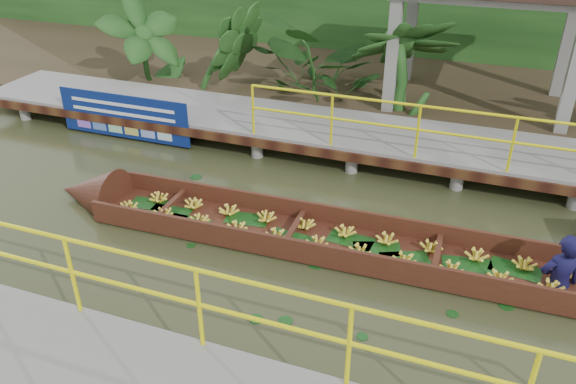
% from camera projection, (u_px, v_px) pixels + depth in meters
% --- Properties ---
extents(ground, '(80.00, 80.00, 0.00)m').
position_uv_depth(ground, '(250.00, 233.00, 9.12)').
color(ground, '#32341A').
rests_on(ground, ground).
extents(land_strip, '(30.00, 8.00, 0.45)m').
position_uv_depth(land_strip, '(360.00, 82.00, 15.15)').
color(land_strip, '#322A19').
rests_on(land_strip, ground).
extents(far_dock, '(16.00, 2.06, 1.66)m').
position_uv_depth(far_dock, '(315.00, 129.00, 11.68)').
color(far_dock, gray).
rests_on(far_dock, ground).
extents(vendor_boat, '(10.97, 1.38, 2.11)m').
position_uv_depth(vendor_boat, '(379.00, 245.00, 8.46)').
color(vendor_boat, '#361A0E').
rests_on(vendor_boat, ground).
extents(blue_banner, '(3.15, 0.04, 0.98)m').
position_uv_depth(blue_banner, '(124.00, 116.00, 12.08)').
color(blue_banner, navy).
rests_on(blue_banner, ground).
extents(tropical_plants, '(14.50, 1.50, 1.87)m').
position_uv_depth(tropical_plants, '(394.00, 67.00, 12.41)').
color(tropical_plants, '#163A12').
rests_on(tropical_plants, ground).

